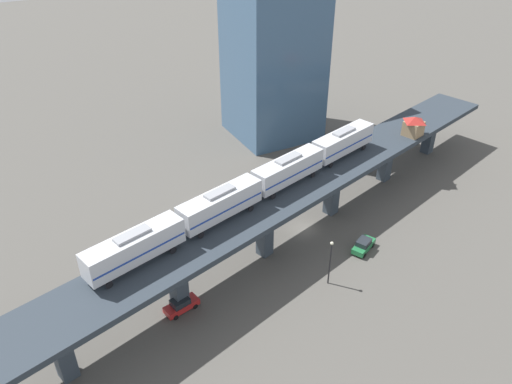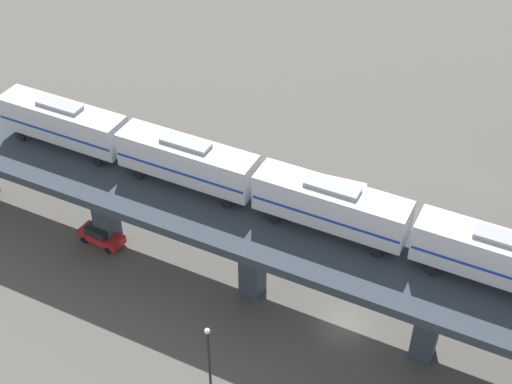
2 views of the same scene
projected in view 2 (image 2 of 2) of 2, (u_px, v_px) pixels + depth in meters
ground_plane at (345, 325)px, 58.77m from camera, size 400.00×400.00×0.00m
elevated_viaduct at (350, 262)px, 54.26m from camera, size 33.48×90.74×8.45m
subway_train at (256, 182)px, 55.83m from camera, size 16.44×48.64×4.45m
street_car_red at (101, 235)px, 65.89m from camera, size 2.69×4.68×1.89m
delivery_truck at (328, 194)px, 69.13m from camera, size 4.82×7.51×3.20m
street_lamp at (209, 355)px, 51.37m from camera, size 0.44×0.44×6.94m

